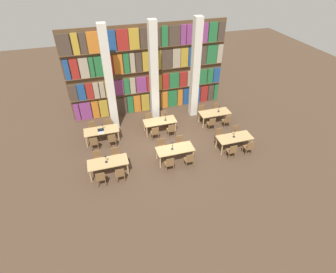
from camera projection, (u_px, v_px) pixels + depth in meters
The scene contains 42 objects.
ground_plane at pixel (167, 145), 14.63m from camera, with size 40.00×40.00×0.00m, color #4C3828.
bookshelf_bank at pixel (149, 72), 16.12m from camera, with size 9.84×0.35×5.50m.
pillar_left at pixel (109, 81), 14.31m from camera, with size 0.45×0.45×6.00m.
pillar_center at pixel (154, 75), 14.89m from camera, with size 0.45×0.45×6.00m.
pillar_right at pixel (195, 70), 15.48m from camera, with size 0.45×0.45×6.00m.
reading_table_0 at pixel (108, 163), 12.44m from camera, with size 1.90×0.83×0.73m.
chair_0 at pixel (101, 178), 11.91m from camera, with size 0.42×0.40×0.87m.
chair_1 at pixel (98, 158), 12.98m from camera, with size 0.42×0.40×0.87m.
chair_2 at pixel (120, 174), 12.11m from camera, with size 0.42×0.40×0.87m.
chair_3 at pixel (116, 155), 13.19m from camera, with size 0.42×0.40×0.87m.
desk_lamp_0 at pixel (106, 158), 12.21m from camera, with size 0.14×0.14×0.41m.
reading_table_1 at pixel (175, 150), 13.23m from camera, with size 1.90×0.83×0.73m.
chair_4 at pixel (169, 164), 12.68m from camera, with size 0.42×0.40×0.87m.
chair_5 at pixel (162, 146), 13.76m from camera, with size 0.42×0.40×0.87m.
chair_6 at pixel (189, 160), 12.92m from camera, with size 0.42×0.40×0.87m.
chair_7 at pixel (180, 143), 13.99m from camera, with size 0.42×0.40×0.87m.
desk_lamp_1 at pixel (172, 144), 12.96m from camera, with size 0.14×0.14×0.49m.
reading_table_2 at pixel (234, 138), 14.01m from camera, with size 1.90×0.83×0.73m.
chair_8 at pixel (232, 151), 13.46m from camera, with size 0.42×0.40×0.87m.
chair_9 at pixel (220, 135), 14.54m from camera, with size 0.42×0.40×0.87m.
chair_10 at pixel (249, 147), 13.69m from camera, with size 0.42×0.40×0.87m.
chair_11 at pixel (236, 132), 14.77m from camera, with size 0.42×0.40×0.87m.
desk_lamp_2 at pixel (235, 132), 13.77m from camera, with size 0.14×0.14×0.50m.
reading_table_3 at pixel (101, 131), 14.54m from camera, with size 1.90×0.83×0.73m.
chair_12 at pixel (94, 143), 14.00m from camera, with size 0.42×0.40×0.87m.
chair_13 at pixel (92, 128), 15.07m from camera, with size 0.42×0.40×0.87m.
chair_14 at pixel (112, 140), 14.22m from camera, with size 0.42×0.40×0.87m.
chair_15 at pixel (109, 126), 15.30m from camera, with size 0.42×0.40×0.87m.
desk_lamp_3 at pixel (102, 125), 14.37m from camera, with size 0.14×0.14×0.41m.
laptop at pixel (101, 132), 14.29m from camera, with size 0.32×0.22×0.21m.
reading_table_4 at pixel (160, 122), 15.29m from camera, with size 1.90×0.83×0.73m.
chair_16 at pixel (155, 133), 14.75m from camera, with size 0.42×0.40×0.87m.
chair_17 at pixel (149, 120), 15.83m from camera, with size 0.42×0.40×0.87m.
chair_18 at pixel (171, 130), 14.97m from camera, with size 0.42×0.40×0.87m.
chair_19 at pixel (164, 117), 16.05m from camera, with size 0.42×0.40×0.87m.
desk_lamp_4 at pixel (165, 116), 15.10m from camera, with size 0.14×0.14×0.47m.
reading_table_5 at pixel (215, 113), 16.06m from camera, with size 1.90×0.83×0.73m.
chair_20 at pixel (211, 123), 15.51m from camera, with size 0.42×0.40×0.87m.
chair_21 at pixel (202, 112), 16.58m from camera, with size 0.42×0.40×0.87m.
chair_22 at pixel (227, 121), 15.74m from camera, with size 0.42×0.40×0.87m.
chair_23 at pixel (217, 109), 16.81m from camera, with size 0.42×0.40×0.87m.
desk_lamp_5 at pixel (219, 108), 15.88m from camera, with size 0.14×0.14×0.44m.
Camera 1 is at (-3.27, -11.00, 9.08)m, focal length 28.00 mm.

